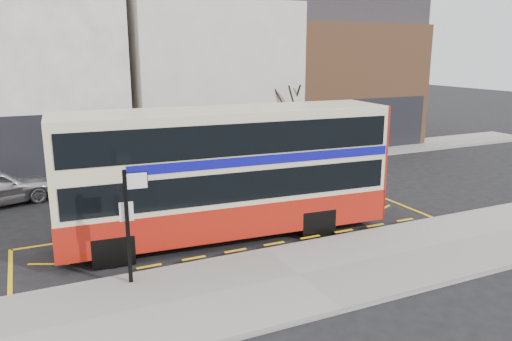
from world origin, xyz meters
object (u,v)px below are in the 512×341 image
bus_stop_post (129,216)px  car_white (297,154)px  car_grey (140,170)px  double_decker_bus (227,171)px  street_tree_right (284,94)px

bus_stop_post → car_white: size_ratio=0.70×
car_grey → car_white: size_ratio=0.93×
double_decker_bus → car_grey: 8.09m
double_decker_bus → car_white: double_decker_bus is taller
car_grey → street_tree_right: bearing=-76.3°
double_decker_bus → car_grey: bearing=102.1°
car_white → street_tree_right: 3.47m
car_grey → street_tree_right: street_tree_right is taller
car_white → car_grey: bearing=79.3°
car_grey → double_decker_bus: bearing=-171.4°
street_tree_right → double_decker_bus: bearing=-126.8°
bus_stop_post → car_white: 15.09m
double_decker_bus → street_tree_right: size_ratio=2.01×
double_decker_bus → bus_stop_post: double_decker_bus is taller
double_decker_bus → street_tree_right: bearing=57.1°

